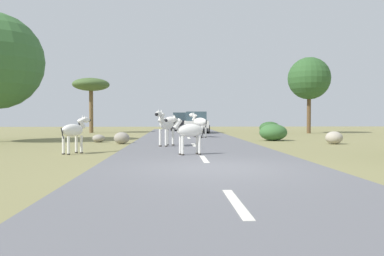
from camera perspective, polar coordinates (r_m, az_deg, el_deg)
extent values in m
plane|color=olive|center=(9.78, 3.39, -6.18)|extent=(90.00, 90.00, 0.00)
cube|color=slate|center=(9.77, 2.75, -6.05)|extent=(6.00, 64.00, 0.05)
cube|color=silver|center=(5.85, 6.58, -10.95)|extent=(0.16, 2.00, 0.01)
cube|color=silver|center=(11.74, 1.82, -4.62)|extent=(0.16, 2.00, 0.01)
cube|color=silver|center=(17.70, 0.27, -2.52)|extent=(0.16, 2.00, 0.01)
cube|color=silver|center=(23.69, -0.49, -1.48)|extent=(0.16, 2.00, 0.01)
cube|color=silver|center=(29.68, -0.94, -0.86)|extent=(0.16, 2.00, 0.01)
cube|color=silver|center=(35.67, -1.25, -0.45)|extent=(0.16, 2.00, 0.01)
ellipsoid|color=silver|center=(17.10, -3.77, 0.61)|extent=(0.87, 1.20, 0.53)
cylinder|color=silver|center=(16.85, -4.73, -1.45)|extent=(0.15, 0.15, 0.76)
cylinder|color=#28231E|center=(16.88, -4.73, -2.65)|extent=(0.17, 0.17, 0.05)
cylinder|color=silver|center=(16.73, -3.86, -1.47)|extent=(0.15, 0.15, 0.76)
cylinder|color=#28231E|center=(16.75, -3.86, -2.68)|extent=(0.17, 0.17, 0.05)
cylinder|color=silver|center=(17.51, -3.67, -1.34)|extent=(0.15, 0.15, 0.76)
cylinder|color=#28231E|center=(17.53, -3.66, -2.49)|extent=(0.17, 0.17, 0.05)
cylinder|color=silver|center=(17.39, -2.82, -1.36)|extent=(0.15, 0.15, 0.76)
cylinder|color=#28231E|center=(17.41, -2.82, -2.52)|extent=(0.17, 0.17, 0.05)
cylinder|color=silver|center=(16.62, -4.56, 1.52)|extent=(0.35, 0.45, 0.45)
cube|color=black|center=(16.62, -4.56, 1.83)|extent=(0.19, 0.35, 0.31)
ellipsoid|color=silver|center=(16.38, -4.97, 2.09)|extent=(0.39, 0.53, 0.24)
ellipsoid|color=black|center=(16.21, -5.28, 2.03)|extent=(0.20, 0.21, 0.15)
cone|color=silver|center=(16.52, -5.00, 2.51)|extent=(0.12, 0.12, 0.14)
cone|color=silver|center=(16.46, -4.56, 2.51)|extent=(0.12, 0.12, 0.14)
cylinder|color=black|center=(17.60, -2.98, 0.31)|extent=(0.10, 0.16, 0.45)
ellipsoid|color=silver|center=(14.53, -17.30, -0.34)|extent=(0.82, 1.03, 0.46)
cylinder|color=silver|center=(14.70, -16.08, -2.35)|extent=(0.13, 0.13, 0.66)
cylinder|color=#28231E|center=(14.72, -16.07, -3.54)|extent=(0.15, 0.15, 0.04)
cylinder|color=silver|center=(14.87, -16.77, -2.31)|extent=(0.13, 0.13, 0.66)
cylinder|color=#28231E|center=(14.89, -16.76, -3.49)|extent=(0.15, 0.15, 0.04)
cylinder|color=silver|center=(14.25, -17.83, -2.49)|extent=(0.13, 0.13, 0.66)
cylinder|color=#28231E|center=(14.27, -17.82, -3.71)|extent=(0.15, 0.15, 0.04)
cylinder|color=silver|center=(14.42, -18.52, -2.44)|extent=(0.13, 0.13, 0.66)
cylinder|color=#28231E|center=(14.45, -18.50, -3.66)|extent=(0.15, 0.15, 0.04)
cylinder|color=silver|center=(14.86, -16.06, 0.62)|extent=(0.32, 0.39, 0.39)
cube|color=black|center=(14.85, -16.06, 0.92)|extent=(0.19, 0.29, 0.27)
ellipsoid|color=silver|center=(15.02, -15.46, 1.18)|extent=(0.36, 0.45, 0.21)
ellipsoid|color=black|center=(15.14, -15.03, 1.13)|extent=(0.18, 0.19, 0.13)
cone|color=silver|center=(14.90, -15.57, 1.58)|extent=(0.11, 0.11, 0.12)
cone|color=silver|center=(14.98, -15.91, 1.58)|extent=(0.11, 0.11, 0.12)
cylinder|color=black|center=(14.19, -18.67, -0.75)|extent=(0.10, 0.14, 0.39)
ellipsoid|color=silver|center=(13.08, -0.30, -0.36)|extent=(1.01, 0.65, 0.44)
cylinder|color=silver|center=(13.12, -1.74, -2.57)|extent=(0.12, 0.12, 0.64)
cylinder|color=#28231E|center=(13.14, -1.74, -3.87)|extent=(0.14, 0.14, 0.04)
cylinder|color=silver|center=(12.89, -1.40, -2.65)|extent=(0.12, 0.12, 0.64)
cylinder|color=#28231E|center=(12.92, -1.40, -3.97)|extent=(0.14, 0.14, 0.04)
cylinder|color=silver|center=(13.33, 0.76, -2.51)|extent=(0.12, 0.12, 0.64)
cylinder|color=#28231E|center=(13.35, 0.76, -3.78)|extent=(0.14, 0.14, 0.04)
cylinder|color=silver|center=(13.11, 1.14, -2.58)|extent=(0.12, 0.12, 0.64)
cylinder|color=#28231E|center=(13.13, 1.14, -3.88)|extent=(0.14, 0.14, 0.04)
cylinder|color=silver|center=(12.93, -2.17, 0.63)|extent=(0.37, 0.27, 0.38)
cube|color=black|center=(12.93, -2.17, 0.97)|extent=(0.31, 0.13, 0.26)
ellipsoid|color=silver|center=(12.86, -3.10, 1.25)|extent=(0.44, 0.29, 0.20)
ellipsoid|color=black|center=(12.81, -3.80, 1.18)|extent=(0.17, 0.16, 0.12)
cone|color=silver|center=(12.95, -2.75, 1.70)|extent=(0.10, 0.10, 0.12)
cone|color=silver|center=(12.83, -2.59, 1.70)|extent=(0.10, 0.10, 0.12)
cylinder|color=black|center=(13.26, 1.60, -0.70)|extent=(0.14, 0.07, 0.38)
ellipsoid|color=silver|center=(24.49, 1.22, 0.92)|extent=(1.05, 1.15, 0.53)
cylinder|color=silver|center=(24.87, 0.88, -0.47)|extent=(0.16, 0.16, 0.76)
cylinder|color=#28231E|center=(24.88, 0.88, -1.28)|extent=(0.18, 0.18, 0.05)
cylinder|color=silver|center=(24.68, 0.40, -0.48)|extent=(0.16, 0.16, 0.76)
cylinder|color=#28231E|center=(24.69, 0.40, -1.31)|extent=(0.18, 0.18, 0.05)
cylinder|color=silver|center=(24.34, 2.05, -0.51)|extent=(0.16, 0.16, 0.76)
cylinder|color=#28231E|center=(24.35, 2.05, -1.35)|extent=(0.18, 0.18, 0.05)
cylinder|color=silver|center=(24.14, 1.57, -0.53)|extent=(0.16, 0.16, 0.76)
cylinder|color=#28231E|center=(24.16, 1.56, -1.37)|extent=(0.18, 0.18, 0.05)
cylinder|color=silver|center=(24.88, 0.37, 1.55)|extent=(0.41, 0.44, 0.45)
cube|color=black|center=(24.88, 0.37, 1.77)|extent=(0.27, 0.31, 0.31)
ellipsoid|color=silver|center=(25.08, -0.03, 1.94)|extent=(0.47, 0.51, 0.24)
ellipsoid|color=black|center=(25.22, -0.33, 1.89)|extent=(0.22, 0.22, 0.15)
cone|color=silver|center=(25.03, 0.28, 2.21)|extent=(0.13, 0.13, 0.14)
cone|color=silver|center=(24.94, 0.04, 2.22)|extent=(0.13, 0.13, 0.14)
cylinder|color=black|center=(24.09, 2.13, 0.66)|extent=(0.13, 0.15, 0.45)
cube|color=black|center=(37.92, -1.50, 0.54)|extent=(2.05, 4.30, 0.80)
cube|color=#334751|center=(38.11, -1.49, 1.72)|extent=(1.77, 2.29, 0.76)
cube|color=black|center=(35.77, -1.63, 0.04)|extent=(1.72, 0.26, 0.24)
cylinder|color=black|center=(36.62, -2.99, 0.13)|extent=(0.26, 0.69, 0.68)
cylinder|color=black|center=(36.55, -0.17, 0.13)|extent=(0.26, 0.69, 0.68)
cylinder|color=black|center=(39.32, -2.74, 0.23)|extent=(0.26, 0.69, 0.68)
cylinder|color=black|center=(39.25, -0.11, 0.23)|extent=(0.26, 0.69, 0.68)
cube|color=white|center=(31.74, 0.56, 0.34)|extent=(1.81, 4.21, 0.80)
cube|color=#334751|center=(31.94, 0.54, 1.75)|extent=(1.65, 2.20, 0.76)
cube|color=black|center=(29.60, 0.81, -0.28)|extent=(1.71, 0.17, 0.24)
cylinder|color=black|center=(30.36, -0.98, -0.17)|extent=(0.22, 0.68, 0.68)
cylinder|color=black|center=(30.47, 2.40, -0.17)|extent=(0.22, 0.68, 0.68)
cylinder|color=black|center=(33.06, -1.14, -0.03)|extent=(0.22, 0.68, 0.68)
cylinder|color=black|center=(33.16, 1.97, -0.02)|extent=(0.22, 0.68, 0.68)
cylinder|color=brown|center=(33.86, -14.71, 2.32)|extent=(0.34, 0.34, 3.57)
ellipsoid|color=#425B2D|center=(33.97, -14.74, 6.26)|extent=(3.11, 3.11, 1.09)
cylinder|color=brown|center=(33.33, 16.93, 1.96)|extent=(0.32, 0.32, 3.16)
sphere|color=#2D5628|center=(33.48, 16.97, 7.05)|extent=(3.48, 3.48, 3.48)
ellipsoid|color=#2D5628|center=(30.89, 11.44, 0.01)|extent=(1.63, 1.47, 0.98)
ellipsoid|color=#386633|center=(22.29, 11.95, -0.63)|extent=(1.57, 1.42, 0.94)
ellipsoid|color=#A89E8C|center=(20.24, 20.30, -1.36)|extent=(0.84, 0.79, 0.63)
ellipsoid|color=gray|center=(20.99, -13.66, -1.50)|extent=(0.66, 0.61, 0.41)
ellipsoid|color=gray|center=(19.44, -10.38, -1.47)|extent=(0.77, 0.61, 0.59)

